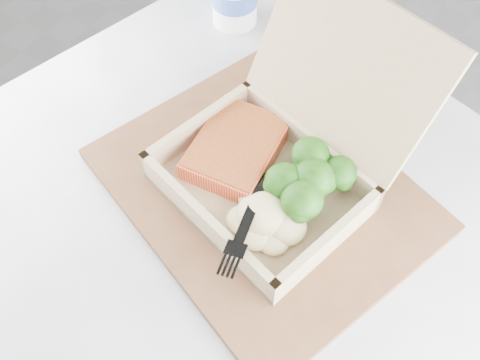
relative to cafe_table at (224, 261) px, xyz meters
The scene contains 8 objects.
cafe_table is the anchor object (origin of this frame).
serving_tray 0.19m from the cafe_table, 43.29° to the left, with size 0.38×0.30×0.02m, color brown.
takeout_container 0.26m from the cafe_table, 53.57° to the left, with size 0.29×0.31×0.20m.
salmon_fillet 0.23m from the cafe_table, 100.66° to the left, with size 0.10×0.13×0.03m, color orange.
broccoli_pile 0.25m from the cafe_table, 29.61° to the left, with size 0.12×0.12×0.04m, color #2B6C18, non-canonical shape.
mashed_potatoes 0.23m from the cafe_table, ahead, with size 0.10×0.08×0.03m, color beige.
plastic_fork 0.24m from the cafe_table, ahead, with size 0.06×0.15×0.02m.
receipt 0.30m from the cafe_table, 60.63° to the left, with size 0.08×0.15×0.00m, color white.
Camera 1 is at (0.58, 0.04, 1.27)m, focal length 40.00 mm.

